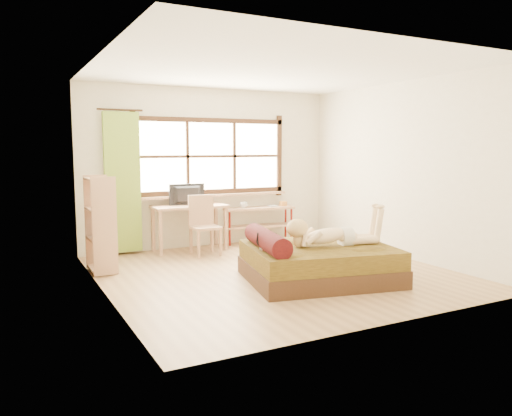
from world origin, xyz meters
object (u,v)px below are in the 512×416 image
bookshelf (101,224)px  kitten (266,241)px  chair (203,222)px  pipe_shelf (259,216)px  desk (189,211)px  bed (316,262)px  woman (332,225)px

bookshelf → kitten: bearing=-45.7°
chair → pipe_shelf: (1.26, 0.48, -0.06)m
desk → pipe_shelf: desk is taller
desk → pipe_shelf: 1.38m
bed → kitten: size_ratio=7.61×
kitten → desk: 2.45m
kitten → bookshelf: bookshelf is taller
woman → pipe_shelf: size_ratio=0.96×
chair → pipe_shelf: chair is taller
woman → chair: woman is taller
pipe_shelf → bed: bearing=-95.6°
woman → chair: (-0.87, 2.24, -0.19)m
bookshelf → bed: bearing=-37.6°
woman → kitten: (-0.87, 0.15, -0.16)m
kitten → pipe_shelf: (1.26, 2.57, -0.09)m
woman → pipe_shelf: 2.76m
desk → pipe_shelf: (1.37, 0.12, -0.18)m
bed → desk: size_ratio=1.69×
chair → pipe_shelf: size_ratio=0.72×
kitten → woman: bearing=2.0°
bed → woman: size_ratio=1.63×
pipe_shelf → chair: bearing=-152.3°
chair → pipe_shelf: bearing=21.9°
kitten → desk: bearing=104.2°
woman → desk: size_ratio=1.04×
bed → chair: size_ratio=2.18×
chair → kitten: bearing=-88.8°
pipe_shelf → bookshelf: 3.07m
bed → pipe_shelf: size_ratio=1.57×
woman → desk: woman is taller
bed → kitten: (-0.68, 0.09, 0.31)m
bed → desk: 2.69m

